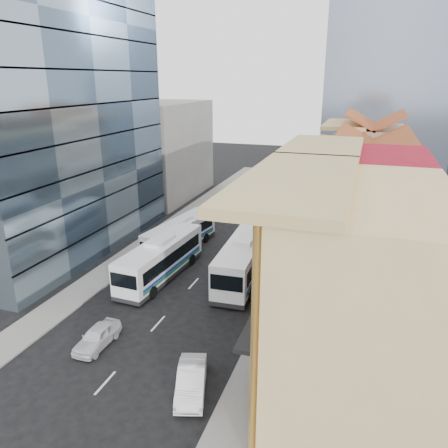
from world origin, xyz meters
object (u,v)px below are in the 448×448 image
(bus_left_near, at_px, (161,258))
(sedan_right, at_px, (191,381))
(bus_left_far, at_px, (180,234))
(shophouse_tan, at_px, (361,298))
(bus_right, at_px, (245,257))
(office_tower, at_px, (44,103))
(sedan_left, at_px, (97,337))

(bus_left_near, xyz_separation_m, sedan_right, (8.44, -13.40, -1.14))
(bus_left_far, xyz_separation_m, sedan_right, (9.48, -20.06, -1.01))
(shophouse_tan, bearing_deg, bus_left_far, 137.09)
(bus_left_near, height_order, bus_right, bus_right)
(office_tower, distance_m, bus_right, 24.67)
(office_tower, relative_size, bus_right, 2.36)
(shophouse_tan, distance_m, sedan_left, 17.46)
(bus_left_far, relative_size, bus_right, 0.86)
(bus_right, distance_m, sedan_left, 15.05)
(bus_right, bearing_deg, sedan_right, -88.21)
(shophouse_tan, bearing_deg, bus_right, 128.44)
(bus_left_far, bearing_deg, bus_right, -19.70)
(bus_left_near, bearing_deg, sedan_left, -83.10)
(sedan_left, bearing_deg, bus_right, 64.80)
(sedan_left, height_order, sedan_right, sedan_right)
(bus_left_far, bearing_deg, office_tower, -158.59)
(bus_right, relative_size, sedan_left, 3.10)
(office_tower, relative_size, sedan_right, 6.63)
(bus_left_near, bearing_deg, bus_right, 21.35)
(bus_right, bearing_deg, bus_left_near, -164.92)
(office_tower, relative_size, bus_left_near, 2.55)
(bus_right, bearing_deg, shophouse_tan, -54.24)
(office_tower, bearing_deg, sedan_left, -45.84)
(sedan_right, bearing_deg, bus_left_far, 97.62)
(office_tower, bearing_deg, shophouse_tan, -24.30)
(shophouse_tan, height_order, sedan_left, shophouse_tan)
(shophouse_tan, xyz_separation_m, sedan_left, (-16.61, -0.82, -5.30))
(office_tower, height_order, sedan_right, office_tower)
(office_tower, height_order, bus_left_far, office_tower)
(office_tower, distance_m, sedan_right, 31.41)
(sedan_left, distance_m, sedan_right, 8.11)
(sedan_left, bearing_deg, bus_left_near, 94.10)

